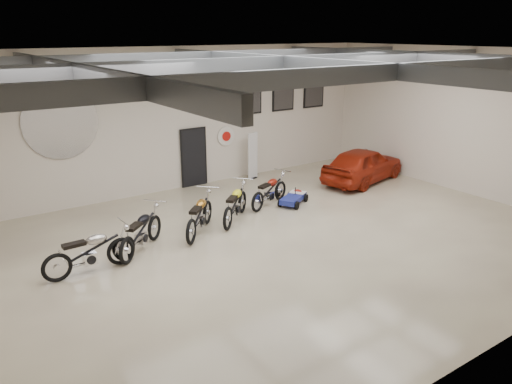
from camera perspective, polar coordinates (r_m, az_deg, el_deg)
floor at (r=13.72m, az=2.86°, el=-5.65°), size 16.00×12.00×0.01m
ceiling at (r=12.58m, az=3.23°, el=15.70°), size 16.00×12.00×0.01m
back_wall at (r=17.95m, az=-8.83°, el=8.17°), size 16.00×0.02×5.00m
right_wall at (r=18.81m, az=22.92°, el=7.42°), size 0.02×12.00×5.00m
ceiling_beams at (r=12.59m, az=3.21°, el=14.57°), size 15.80×11.80×0.32m
door at (r=18.42m, az=-7.15°, el=3.88°), size 0.92×0.08×2.10m
logo_plaque at (r=16.54m, az=-21.42°, el=7.37°), size 2.30×0.06×1.16m
poster_left at (r=19.31m, az=-0.71°, el=10.86°), size 1.05×0.08×1.35m
poster_mid at (r=20.24m, az=3.12°, el=11.16°), size 1.05×0.08×1.35m
poster_right at (r=21.25m, az=6.61°, el=11.39°), size 1.05×0.08×1.35m
oil_sign at (r=18.95m, az=-3.45°, el=6.39°), size 0.72×0.10×0.72m
banner_stand at (r=19.23m, az=-0.37°, el=4.20°), size 0.53×0.32×1.83m
motorcycle_silver at (r=12.42m, az=-18.54°, el=-6.40°), size 2.19×0.73×1.13m
motorcycle_black at (r=13.25m, az=-13.02°, el=-4.35°), size 2.08×1.92×1.13m
motorcycle_gold at (r=14.11m, az=-6.50°, el=-2.56°), size 2.04×2.02×1.14m
motorcycle_yellow at (r=14.96m, az=-2.40°, el=-1.30°), size 2.06×1.91×1.12m
motorcycle_red at (r=16.27m, az=1.53°, el=0.19°), size 2.11×1.35×1.05m
go_kart at (r=16.63m, az=4.44°, el=-0.38°), size 1.62×1.33×0.54m
vintage_car at (r=19.29m, az=12.14°, el=3.08°), size 2.45×4.18×1.34m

